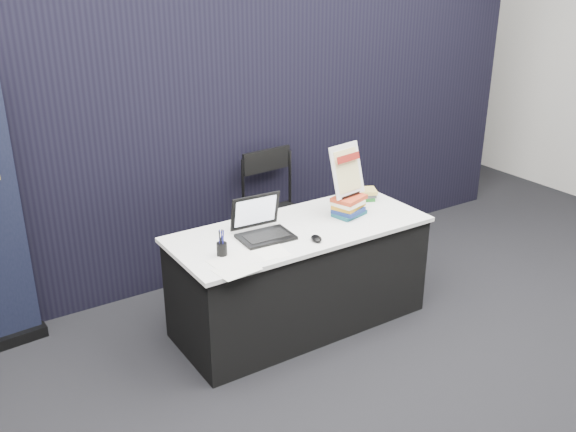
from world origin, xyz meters
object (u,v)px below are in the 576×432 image
Objects in this scene: display_table at (300,276)px; book_stack_tall at (348,206)px; book_stack_short at (362,194)px; laptop at (262,227)px; stacking_chair at (279,210)px; info_sign at (347,171)px.

book_stack_tall is at bearing -0.98° from display_table.
laptop is at bearing -170.22° from book_stack_short.
book_stack_tall is 0.35m from book_stack_short.
display_table is 1.74× the size of stacking_chair.
info_sign reaches higher than book_stack_short.
book_stack_tall is at bearing -83.69° from stacking_chair.
book_stack_short is 0.70m from stacking_chair.
laptop is 1.45× the size of book_stack_tall.
book_stack_tall reaches higher than book_stack_short.
laptop is at bearing 176.72° from display_table.
book_stack_short is at bearing 20.14° from info_sign.
info_sign is 0.86m from stacking_chair.
info_sign is (0.41, 0.02, 0.70)m from display_table.
stacking_chair is (0.27, 0.71, 0.20)m from display_table.
stacking_chair reaches higher than book_stack_short.
book_stack_short is (0.69, 0.19, 0.41)m from display_table.
info_sign is at bearing -83.22° from stacking_chair.
display_table is at bearing -0.10° from laptop.
laptop is 0.95× the size of info_sign.
stacking_chair reaches higher than book_stack_tall.
display_table is 0.81m from info_sign.
stacking_chair is (-0.14, 0.68, -0.50)m from info_sign.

